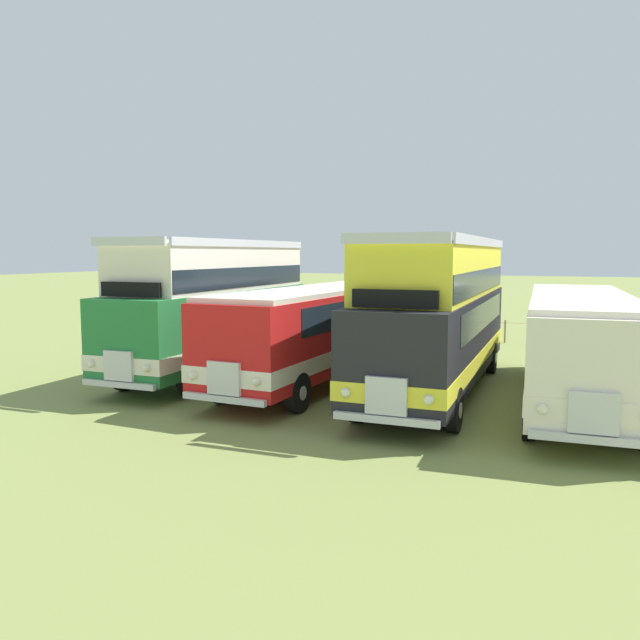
{
  "coord_description": "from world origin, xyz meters",
  "views": [
    {
      "loc": [
        -0.39,
        -18.41,
        4.08
      ],
      "look_at": [
        -7.64,
        0.01,
        1.96
      ],
      "focal_mm": 35.1,
      "sensor_mm": 36.0,
      "label": 1
    }
  ],
  "objects": [
    {
      "name": "bus_fourth_in_row",
      "position": [
        -0.0,
        -0.3,
        1.76
      ],
      "size": [
        2.92,
        11.25,
        2.99
      ],
      "color": "silver",
      "rests_on": "ground"
    },
    {
      "name": "bus_first_in_row",
      "position": [
        -11.41,
        -0.1,
        2.36
      ],
      "size": [
        2.67,
        9.94,
        4.52
      ],
      "color": "#237538",
      "rests_on": "ground"
    },
    {
      "name": "ground_plane",
      "position": [
        0.0,
        0.0,
        0.0
      ],
      "size": [
        200.0,
        200.0,
        0.0
      ],
      "primitive_type": "plane",
      "color": "olive"
    },
    {
      "name": "bus_third_in_row",
      "position": [
        -3.8,
        -0.24,
        2.36
      ],
      "size": [
        2.62,
        11.27,
        4.52
      ],
      "color": "black",
      "rests_on": "ground"
    },
    {
      "name": "rope_fence_line",
      "position": [
        -0.0,
        11.0,
        0.68
      ],
      "size": [
        28.9,
        0.08,
        1.05
      ],
      "color": "#8C704C",
      "rests_on": "ground"
    },
    {
      "name": "bus_second_in_row",
      "position": [
        -7.6,
        -0.02,
        1.76
      ],
      "size": [
        3.15,
        11.21,
        2.99
      ],
      "color": "red",
      "rests_on": "ground"
    }
  ]
}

